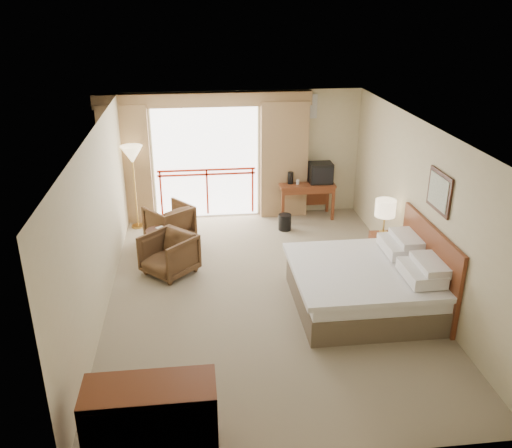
{
  "coord_description": "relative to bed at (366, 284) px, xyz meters",
  "views": [
    {
      "loc": [
        -1.05,
        -7.66,
        4.49
      ],
      "look_at": [
        -0.1,
        0.4,
        1.05
      ],
      "focal_mm": 38.0,
      "sensor_mm": 36.0,
      "label": 1
    }
  ],
  "objects": [
    {
      "name": "curtain_left",
      "position": [
        -3.95,
        3.95,
        0.87
      ],
      "size": [
        1.0,
        0.26,
        2.5
      ],
      "primitive_type": "cube",
      "color": "#8D6C49",
      "rests_on": "wall_back"
    },
    {
      "name": "headboard",
      "position": [
        0.96,
        0.0,
        0.27
      ],
      "size": [
        0.06,
        2.1,
        1.3
      ],
      "primitive_type": "cube",
      "color": "#5D2917",
      "rests_on": "wall_right"
    },
    {
      "name": "wall_front",
      "position": [
        -1.5,
        -2.9,
        0.97
      ],
      "size": [
        5.0,
        0.0,
        5.0
      ],
      "primitive_type": "plane",
      "rotation": [
        -1.57,
        0.0,
        0.0
      ],
      "color": "#C7B990",
      "rests_on": "ground"
    },
    {
      "name": "bed",
      "position": [
        0.0,
        0.0,
        0.0
      ],
      "size": [
        2.13,
        2.06,
        0.97
      ],
      "color": "brown",
      "rests_on": "floor"
    },
    {
      "name": "floor",
      "position": [
        -1.5,
        0.6,
        -0.38
      ],
      "size": [
        7.0,
        7.0,
        0.0
      ],
      "primitive_type": "plane",
      "color": "#81745C",
      "rests_on": "ground"
    },
    {
      "name": "side_table",
      "position": [
        -3.26,
        2.17,
        -0.03
      ],
      "size": [
        0.47,
        0.47,
        0.51
      ],
      "rotation": [
        0.0,
        0.0,
        0.34
      ],
      "color": "black",
      "rests_on": "floor"
    },
    {
      "name": "wall_back",
      "position": [
        -1.5,
        4.1,
        0.97
      ],
      "size": [
        5.0,
        0.0,
        5.0
      ],
      "primitive_type": "plane",
      "rotation": [
        1.57,
        0.0,
        0.0
      ],
      "color": "#C7B990",
      "rests_on": "ground"
    },
    {
      "name": "curtain_right",
      "position": [
        -0.65,
        3.95,
        0.87
      ],
      "size": [
        1.0,
        0.26,
        2.5
      ],
      "primitive_type": "cube",
      "color": "#8D6C49",
      "rests_on": "wall_back"
    },
    {
      "name": "ceiling",
      "position": [
        -1.5,
        0.6,
        2.32
      ],
      "size": [
        7.0,
        7.0,
        0.0
      ],
      "primitive_type": "plane",
      "rotation": [
        3.14,
        0.0,
        0.0
      ],
      "color": "white",
      "rests_on": "wall_back"
    },
    {
      "name": "table_lamp",
      "position": [
        0.72,
        1.37,
        0.69
      ],
      "size": [
        0.36,
        0.36,
        0.63
      ],
      "rotation": [
        0.0,
        0.0,
        -0.25
      ],
      "color": "tan",
      "rests_on": "nightstand"
    },
    {
      "name": "armchair_near",
      "position": [
        -3.05,
        1.44,
        -0.38
      ],
      "size": [
        1.12,
        1.12,
        0.73
      ],
      "primitive_type": "imported",
      "rotation": [
        0.0,
        0.0,
        -0.79
      ],
      "color": "#402816",
      "rests_on": "floor"
    },
    {
      "name": "valance",
      "position": [
        -2.3,
        3.98,
        2.17
      ],
      "size": [
        4.4,
        0.22,
        0.28
      ],
      "primitive_type": "cube",
      "color": "#8D6C49",
      "rests_on": "wall_back"
    },
    {
      "name": "cup",
      "position": [
        -0.38,
        3.7,
        0.44
      ],
      "size": [
        0.09,
        0.09,
        0.1
      ],
      "primitive_type": "cylinder",
      "rotation": [
        0.0,
        0.0,
        -0.31
      ],
      "color": "white",
      "rests_on": "desk"
    },
    {
      "name": "wall_left",
      "position": [
        -4.0,
        0.6,
        0.97
      ],
      "size": [
        0.0,
        7.0,
        7.0
      ],
      "primitive_type": "plane",
      "rotation": [
        1.57,
        0.0,
        1.57
      ],
      "color": "#C7B990",
      "rests_on": "ground"
    },
    {
      "name": "wastebasket",
      "position": [
        -0.75,
        3.09,
        -0.21
      ],
      "size": [
        0.34,
        0.34,
        0.33
      ],
      "primitive_type": "cylinder",
      "rotation": [
        0.0,
        0.0,
        0.32
      ],
      "color": "black",
      "rests_on": "floor"
    },
    {
      "name": "framed_art",
      "position": [
        0.97,
        0.0,
        1.47
      ],
      "size": [
        0.04,
        0.72,
        0.6
      ],
      "color": "black",
      "rests_on": "wall_right"
    },
    {
      "name": "balcony_door",
      "position": [
        -2.3,
        4.08,
        0.82
      ],
      "size": [
        2.4,
        0.0,
        2.4
      ],
      "primitive_type": "plane",
      "rotation": [
        1.57,
        0.0,
        0.0
      ],
      "color": "white",
      "rests_on": "wall_back"
    },
    {
      "name": "balcony_railing",
      "position": [
        -2.3,
        4.06,
        0.44
      ],
      "size": [
        2.09,
        0.03,
        1.02
      ],
      "color": "#B0260F",
      "rests_on": "wall_back"
    },
    {
      "name": "desk",
      "position": [
        -0.18,
        3.81,
        0.23
      ],
      "size": [
        1.18,
        0.57,
        0.77
      ],
      "rotation": [
        0.0,
        0.0,
        0.03
      ],
      "color": "#5D2917",
      "rests_on": "floor"
    },
    {
      "name": "wall_right",
      "position": [
        1.0,
        0.6,
        0.97
      ],
      "size": [
        0.0,
        7.0,
        7.0
      ],
      "primitive_type": "plane",
      "rotation": [
        1.57,
        0.0,
        -1.57
      ],
      "color": "#C7B990",
      "rests_on": "ground"
    },
    {
      "name": "phone",
      "position": [
        0.67,
        1.17,
        0.24
      ],
      "size": [
        0.21,
        0.18,
        0.08
      ],
      "primitive_type": "cube",
      "rotation": [
        0.0,
        0.0,
        0.22
      ],
      "color": "black",
      "rests_on": "nightstand"
    },
    {
      "name": "coffee_maker",
      "position": [
        -0.53,
        3.75,
        0.52
      ],
      "size": [
        0.15,
        0.15,
        0.26
      ],
      "primitive_type": "cylinder",
      "rotation": [
        0.0,
        0.0,
        -0.33
      ],
      "color": "black",
      "rests_on": "desk"
    },
    {
      "name": "book",
      "position": [
        -3.26,
        2.17,
        0.14
      ],
      "size": [
        0.24,
        0.24,
        0.02
      ],
      "primitive_type": "imported",
      "rotation": [
        0.0,
        0.0,
        0.7
      ],
      "color": "white",
      "rests_on": "side_table"
    },
    {
      "name": "nightstand",
      "position": [
        0.72,
        1.32,
        -0.09
      ],
      "size": [
        0.42,
        0.49,
        0.58
      ],
      "primitive_type": "cube",
      "rotation": [
        0.0,
        0.0,
        -0.04
      ],
      "color": "#5D2917",
      "rests_on": "floor"
    },
    {
      "name": "floor_lamp",
      "position": [
        -3.77,
        3.61,
        1.12
      ],
      "size": [
        0.44,
        0.44,
        1.74
      ],
      "rotation": [
        0.0,
        0.0,
        -0.25
      ],
      "color": "tan",
      "rests_on": "floor"
    },
    {
      "name": "hvac_vent",
      "position": [
        -0.2,
        4.07,
        1.97
      ],
      "size": [
        0.5,
        0.04,
        0.5
      ],
      "primitive_type": "cube",
      "color": "silver",
      "rests_on": "wall_back"
    },
    {
      "name": "tv",
      "position": [
        0.12,
        3.75,
        0.61
      ],
      "size": [
        0.49,
        0.39,
        0.44
      ],
      "rotation": [
        0.0,
        0.0,
        0.27
      ],
      "color": "black",
      "rests_on": "desk"
    },
    {
      "name": "armchair_far",
      "position": [
        -3.09,
        2.9,
        -0.38
      ],
      "size": [
        1.09,
        1.09,
        0.72
      ],
      "primitive_type": "imported",
      "rotation": [
        0.0,
        0.0,
        -2.49
      ],
      "color": "#402816",
      "rests_on": "floor"
    },
    {
      "name": "dresser",
      "position": [
        -3.1,
        -2.64,
        0.07
      ],
      "size": [
        1.34,
        0.57,
        0.9
      ],
      "rotation": [
        0.0,
        0.0,
        -0.07
      ],
      "color": "#5D2917",
      "rests_on": "floor"
    }
  ]
}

